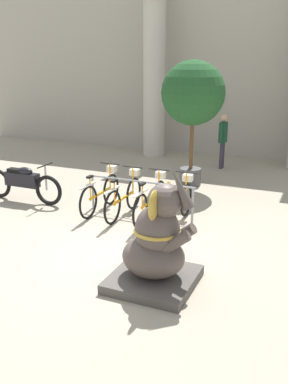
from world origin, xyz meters
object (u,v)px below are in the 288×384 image
Objects in this scene: elephant_statue at (157,246)px; person_pedestrian at (223,136)px; bicycle_0 at (101,193)px; bicycle_2 at (151,200)px; potted_tree at (193,96)px; bicycle_3 at (179,204)px; bicycle_1 at (124,197)px; motorcycle at (23,182)px.

elephant_statue is 7.42m from person_pedestrian.
bicycle_0 is 0.93× the size of elephant_statue.
bicycle_2 is 3.37m from potted_tree.
bicycle_2 is 4.93m from person_pedestrian.
bicycle_2 is 0.61m from bicycle_3.
elephant_statue is (0.52, -2.49, 0.22)m from bicycle_3.
potted_tree is at bearing 78.34° from bicycle_1.
person_pedestrian is (-0.82, 7.36, 0.35)m from elephant_statue.
bicycle_1 is 3.01m from elephant_statue.
bicycle_2 is at bearing 114.41° from elephant_statue.
bicycle_2 is 1.05× the size of person_pedestrian.
bicycle_3 is (1.82, -0.04, 0.00)m from bicycle_0.
bicycle_2 and bicycle_3 have the same top height.
elephant_statue is at bearing -28.71° from motorcycle.
bicycle_1 is at bearing -100.43° from person_pedestrian.
person_pedestrian is (1.51, 4.84, 0.57)m from bicycle_0.
bicycle_0 is 5.10m from person_pedestrian.
elephant_statue is (1.12, -2.47, 0.22)m from bicycle_2.
potted_tree is at bearing -98.78° from person_pedestrian.
bicycle_1 is 5.03m from person_pedestrian.
person_pedestrian is at bearing 86.52° from bicycle_2.
motorcycle is at bearing -137.61° from potted_tree.
bicycle_0 is at bearing -113.48° from potted_tree.
motorcycle is at bearing -178.02° from bicycle_1.
bicycle_1 is 0.54× the size of potted_tree.
potted_tree is (-1.15, 5.25, 1.69)m from elephant_statue.
potted_tree reaches higher than person_pedestrian.
bicycle_0 is at bearing 4.75° from motorcycle.
bicycle_1 is 0.93× the size of elephant_statue.
bicycle_0 is at bearing 172.95° from bicycle_1.
potted_tree reaches higher than bicycle_1.
bicycle_1 is 0.80× the size of motorcycle.
bicycle_0 is at bearing 177.30° from bicycle_2.
potted_tree is (3.17, 2.89, 1.86)m from motorcycle.
potted_tree is (0.58, 2.80, 1.91)m from bicycle_1.
bicycle_2 is 1.00× the size of bicycle_3.
bicycle_0 and bicycle_2 have the same top height.
bicycle_2 is 0.93× the size of elephant_statue.
bicycle_3 is (1.21, 0.03, 0.00)m from bicycle_1.
bicycle_2 is at bearing 1.68° from bicycle_1.
motorcycle is at bearing -124.94° from person_pedestrian.
bicycle_1 is at bearing -178.43° from bicycle_3.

